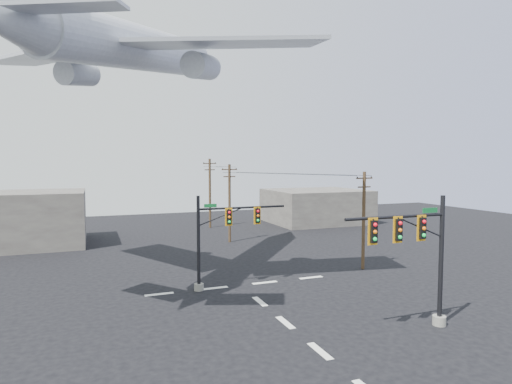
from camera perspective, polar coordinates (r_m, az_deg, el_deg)
name	(u,v)px	position (r m, az deg, el deg)	size (l,w,h in m)	color
ground	(320,351)	(22.55, 8.52, -20.25)	(120.00, 120.00, 0.00)	black
lane_markings	(276,315)	(26.97, 2.68, -16.03)	(14.00, 21.20, 0.01)	white
signal_mast_near	(420,255)	(25.26, 20.99, -7.87)	(6.71, 0.81, 7.40)	gray
signal_mast_far	(218,238)	(31.38, -5.03, -6.19)	(7.04, 0.75, 6.86)	gray
utility_pole_a	(364,218)	(37.92, 14.16, -3.44)	(1.69, 0.28, 8.44)	#44321D
utility_pole_b	(230,202)	(49.35, -3.55, -1.28)	(1.82, 0.30, 9.01)	#44321D
utility_pole_c	(210,192)	(60.48, -6.17, 0.04)	(1.98, 0.45, 9.73)	#44321D
power_lines	(256,170)	(47.40, -0.01, 2.89)	(8.54, 27.64, 0.62)	black
airliner	(138,49)	(34.44, -15.45, 17.92)	(24.04, 26.45, 7.85)	silver
building_right	(316,206)	(66.56, 7.99, -1.85)	(14.00, 12.00, 5.00)	slate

